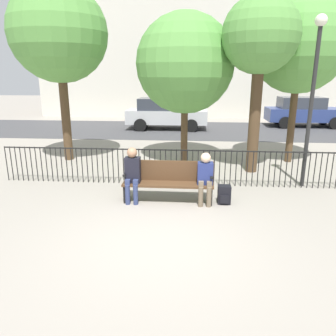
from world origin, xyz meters
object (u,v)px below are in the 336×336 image
(park_bench, at_px, (168,180))
(parked_car_0, at_px, (304,111))
(tree_3, at_px, (260,38))
(seated_person_1, at_px, (205,175))
(seated_person_0, at_px, (132,172))
(backpack, at_px, (224,195))
(tree_1, at_px, (185,64))
(tree_2, at_px, (59,34))
(lamp_post, at_px, (314,79))
(parked_car_1, at_px, (165,113))
(tree_0, at_px, (300,46))

(park_bench, distance_m, parked_car_0, 13.50)
(tree_3, relative_size, parked_car_0, 1.16)
(seated_person_1, xyz_separation_m, tree_3, (1.47, 2.70, 3.10))
(seated_person_0, bearing_deg, park_bench, 9.18)
(seated_person_0, height_order, backpack, seated_person_0)
(seated_person_0, distance_m, tree_1, 4.59)
(seated_person_1, distance_m, backpack, 0.64)
(tree_3, bearing_deg, seated_person_1, -118.49)
(tree_2, bearing_deg, lamp_post, -17.42)
(park_bench, bearing_deg, seated_person_0, -170.82)
(tree_3, bearing_deg, parked_car_0, 64.77)
(backpack, relative_size, parked_car_1, 0.10)
(seated_person_0, bearing_deg, lamp_post, 18.92)
(seated_person_0, bearing_deg, seated_person_1, -0.16)
(seated_person_0, bearing_deg, backpack, 1.09)
(tree_0, distance_m, tree_1, 3.52)
(seated_person_1, height_order, lamp_post, lamp_post)
(parked_car_0, bearing_deg, tree_3, -115.23)
(tree_1, bearing_deg, park_bench, -93.74)
(park_bench, height_order, tree_2, tree_2)
(tree_1, bearing_deg, parked_car_0, 51.81)
(tree_1, bearing_deg, tree_2, -178.47)
(park_bench, height_order, seated_person_0, seated_person_0)
(seated_person_1, xyz_separation_m, tree_2, (-4.52, 3.67, 3.36))
(lamp_post, bearing_deg, parked_car_0, 72.85)
(tree_3, bearing_deg, park_bench, -131.76)
(tree_3, bearing_deg, seated_person_0, -138.88)
(seated_person_0, xyz_separation_m, parked_car_0, (7.42, 11.89, 0.14))
(seated_person_0, distance_m, parked_car_0, 14.01)
(tree_1, height_order, parked_car_1, tree_1)
(tree_3, distance_m, parked_car_0, 10.57)
(tree_0, distance_m, tree_2, 7.42)
(seated_person_0, bearing_deg, tree_0, 41.37)
(seated_person_0, relative_size, parked_car_1, 0.30)
(tree_1, bearing_deg, tree_3, -27.58)
(seated_person_0, height_order, parked_car_0, parked_car_0)
(tree_3, height_order, parked_car_1, tree_3)
(park_bench, relative_size, tree_3, 0.42)
(lamp_post, bearing_deg, tree_3, 131.36)
(park_bench, bearing_deg, parked_car_0, 60.61)
(seated_person_0, xyz_separation_m, backpack, (2.06, 0.04, -0.50))
(backpack, bearing_deg, seated_person_0, -178.91)
(backpack, relative_size, tree_2, 0.08)
(park_bench, bearing_deg, tree_1, 86.26)
(tree_2, bearing_deg, park_bench, -43.75)
(parked_car_1, bearing_deg, backpack, -77.86)
(lamp_post, bearing_deg, tree_0, 82.93)
(seated_person_1, relative_size, lamp_post, 0.28)
(tree_3, distance_m, parked_car_1, 8.89)
(seated_person_0, bearing_deg, tree_3, 41.12)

